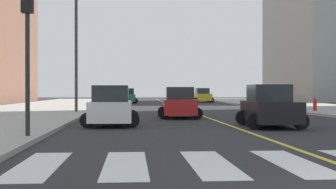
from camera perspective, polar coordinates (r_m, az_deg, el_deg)
crosswalk_paint at (r=11.14m, az=18.97°, el=-7.58°), size 13.50×4.00×0.01m
lane_divider_paint at (r=46.37m, az=1.13°, el=-1.48°), size 0.16×80.00×0.01m
car_yellow_nearest at (r=64.43m, az=4.11°, el=-0.15°), size 2.70×4.31×1.92m
car_green_second at (r=59.71m, az=-4.89°, el=-0.22°), size 2.70×4.24×1.86m
car_black_third at (r=21.09m, az=11.98°, el=-1.48°), size 2.68×4.17×1.83m
car_white_fourth at (r=21.45m, az=-6.78°, el=-1.49°), size 2.50×4.01×1.79m
car_silver_fifth at (r=57.19m, az=1.74°, el=-0.26°), size 2.69×4.21×1.85m
car_red_sixth at (r=27.38m, az=1.36°, el=-1.09°), size 2.59×4.04×1.77m
traffic_light_far_corner at (r=15.78m, az=-16.34°, el=7.68°), size 0.36×0.41×4.84m
fire_hydrant at (r=35.09m, az=17.04°, el=-1.18°), size 0.26×0.26×0.89m
street_lamp at (r=33.30m, az=-10.85°, el=6.03°), size 0.44×0.44×7.95m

